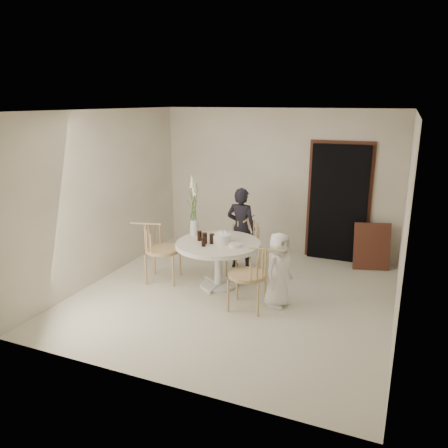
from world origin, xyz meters
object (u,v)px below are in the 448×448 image
at_px(chair_right, 256,269).
at_px(chair_left, 154,243).
at_px(table, 218,249).
at_px(girl, 241,228).
at_px(boy, 278,270).
at_px(birthday_cake, 221,238).
at_px(flower_vase, 194,210).
at_px(chair_far, 246,238).

bearing_deg(chair_right, chair_left, -105.70).
xyz_separation_m(table, girl, (0.04, 0.90, 0.09)).
xyz_separation_m(boy, birthday_cake, (-0.99, 0.28, 0.26)).
height_order(table, chair_left, chair_left).
bearing_deg(table, chair_left, -171.80).
height_order(girl, flower_vase, flower_vase).
bearing_deg(chair_right, girl, -156.38).
xyz_separation_m(girl, boy, (1.00, -1.18, -0.17)).
relative_size(chair_far, chair_left, 0.96).
height_order(chair_right, birthday_cake, chair_right).
bearing_deg(chair_right, chair_far, -158.93).
height_order(chair_right, flower_vase, flower_vase).
bearing_deg(boy, table, 92.34).
bearing_deg(boy, girl, 57.95).
bearing_deg(flower_vase, girl, 51.71).
height_order(chair_far, birthday_cake, chair_far).
bearing_deg(birthday_cake, table, 170.42).
distance_m(girl, boy, 1.56).
xyz_separation_m(chair_left, birthday_cake, (1.11, 0.14, 0.17)).
distance_m(chair_far, boy, 1.36).
bearing_deg(table, birthday_cake, -9.58).
xyz_separation_m(chair_far, birthday_cake, (-0.13, -0.78, 0.20)).
xyz_separation_m(chair_right, birthday_cake, (-0.74, 0.51, 0.20)).
distance_m(chair_right, flower_vase, 1.58).
height_order(chair_far, boy, boy).
xyz_separation_m(table, chair_far, (0.18, 0.77, -0.02)).
xyz_separation_m(birthday_cake, flower_vase, (-0.56, 0.21, 0.34)).
relative_size(girl, flower_vase, 1.45).
bearing_deg(table, girl, 87.36).
distance_m(chair_right, girl, 1.61).
bearing_deg(boy, chair_far, 56.91).
relative_size(table, girl, 0.94).
distance_m(boy, flower_vase, 1.73).
bearing_deg(chair_left, flower_vase, -70.88).
bearing_deg(chair_far, chair_right, -62.16).
height_order(chair_far, chair_right, chair_far).
height_order(chair_right, girl, girl).
bearing_deg(birthday_cake, boy, -15.74).
bearing_deg(girl, table, 89.47).
distance_m(chair_far, chair_left, 1.54).
height_order(chair_far, chair_left, chair_left).
relative_size(table, birthday_cake, 4.71).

